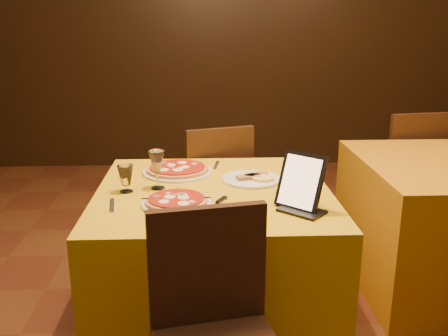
{
  "coord_description": "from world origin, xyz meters",
  "views": [
    {
      "loc": [
        -0.19,
        -1.78,
        1.52
      ],
      "look_at": [
        -0.09,
        0.44,
        0.86
      ],
      "focal_mm": 40.0,
      "sensor_mm": 36.0,
      "label": 1
    }
  ],
  "objects_px": {
    "pizza_near": "(176,202)",
    "water_glass": "(126,179)",
    "wine_glass": "(157,170)",
    "chair_main_far": "(211,191)",
    "pizza_far": "(178,170)",
    "chair_side_far": "(400,169)",
    "main_table": "(214,261)",
    "tablet": "(301,181)"
  },
  "relations": [
    {
      "from": "pizza_far",
      "to": "chair_main_far",
      "type": "bearing_deg",
      "value": 71.72
    },
    {
      "from": "wine_glass",
      "to": "water_glass",
      "type": "xyz_separation_m",
      "value": [
        -0.14,
        -0.04,
        -0.03
      ]
    },
    {
      "from": "pizza_near",
      "to": "pizza_far",
      "type": "xyz_separation_m",
      "value": [
        -0.02,
        0.48,
        -0.0
      ]
    },
    {
      "from": "main_table",
      "to": "chair_main_far",
      "type": "height_order",
      "value": "chair_main_far"
    },
    {
      "from": "pizza_near",
      "to": "tablet",
      "type": "height_order",
      "value": "tablet"
    },
    {
      "from": "main_table",
      "to": "chair_side_far",
      "type": "relative_size",
      "value": 1.21
    },
    {
      "from": "wine_glass",
      "to": "chair_side_far",
      "type": "bearing_deg",
      "value": 36.16
    },
    {
      "from": "chair_main_far",
      "to": "pizza_near",
      "type": "distance_m",
      "value": 1.08
    },
    {
      "from": "pizza_far",
      "to": "tablet",
      "type": "height_order",
      "value": "tablet"
    },
    {
      "from": "wine_glass",
      "to": "water_glass",
      "type": "distance_m",
      "value": 0.15
    },
    {
      "from": "tablet",
      "to": "wine_glass",
      "type": "bearing_deg",
      "value": -161.85
    },
    {
      "from": "pizza_far",
      "to": "wine_glass",
      "type": "bearing_deg",
      "value": -108.43
    },
    {
      "from": "chair_main_far",
      "to": "pizza_near",
      "type": "bearing_deg",
      "value": 63.48
    },
    {
      "from": "main_table",
      "to": "pizza_far",
      "type": "xyz_separation_m",
      "value": [
        -0.18,
        0.27,
        0.39
      ]
    },
    {
      "from": "chair_side_far",
      "to": "pizza_far",
      "type": "bearing_deg",
      "value": 23.0
    },
    {
      "from": "chair_main_far",
      "to": "pizza_far",
      "type": "distance_m",
      "value": 0.65
    },
    {
      "from": "chair_main_far",
      "to": "pizza_far",
      "type": "height_order",
      "value": "chair_main_far"
    },
    {
      "from": "wine_glass",
      "to": "chair_main_far",
      "type": "bearing_deg",
      "value": 71.67
    },
    {
      "from": "pizza_far",
      "to": "main_table",
      "type": "bearing_deg",
      "value": -56.0
    },
    {
      "from": "pizza_near",
      "to": "pizza_far",
      "type": "bearing_deg",
      "value": 91.96
    },
    {
      "from": "chair_side_far",
      "to": "wine_glass",
      "type": "relative_size",
      "value": 4.79
    },
    {
      "from": "water_glass",
      "to": "tablet",
      "type": "bearing_deg",
      "value": -17.46
    },
    {
      "from": "pizza_near",
      "to": "chair_main_far",
      "type": "bearing_deg",
      "value": 80.88
    },
    {
      "from": "chair_main_far",
      "to": "pizza_far",
      "type": "relative_size",
      "value": 2.51
    },
    {
      "from": "pizza_near",
      "to": "water_glass",
      "type": "height_order",
      "value": "water_glass"
    },
    {
      "from": "pizza_far",
      "to": "wine_glass",
      "type": "relative_size",
      "value": 1.91
    },
    {
      "from": "chair_side_far",
      "to": "water_glass",
      "type": "bearing_deg",
      "value": 26.37
    },
    {
      "from": "tablet",
      "to": "water_glass",
      "type": "bearing_deg",
      "value": -154.89
    },
    {
      "from": "chair_main_far",
      "to": "wine_glass",
      "type": "relative_size",
      "value": 4.79
    },
    {
      "from": "chair_main_far",
      "to": "tablet",
      "type": "distance_m",
      "value": 1.21
    },
    {
      "from": "pizza_near",
      "to": "tablet",
      "type": "bearing_deg",
      "value": -5.97
    },
    {
      "from": "chair_side_far",
      "to": "water_glass",
      "type": "relative_size",
      "value": 7.0
    },
    {
      "from": "chair_main_far",
      "to": "pizza_near",
      "type": "xyz_separation_m",
      "value": [
        -0.16,
        -1.03,
        0.31
      ]
    },
    {
      "from": "main_table",
      "to": "chair_main_far",
      "type": "xyz_separation_m",
      "value": [
        -0.0,
        0.82,
        0.08
      ]
    },
    {
      "from": "main_table",
      "to": "chair_main_far",
      "type": "bearing_deg",
      "value": 90.0
    },
    {
      "from": "pizza_far",
      "to": "chair_side_far",
      "type": "bearing_deg",
      "value": 31.51
    },
    {
      "from": "pizza_near",
      "to": "water_glass",
      "type": "relative_size",
      "value": 2.32
    },
    {
      "from": "pizza_far",
      "to": "water_glass",
      "type": "height_order",
      "value": "water_glass"
    },
    {
      "from": "wine_glass",
      "to": "tablet",
      "type": "xyz_separation_m",
      "value": [
        0.63,
        -0.28,
        0.03
      ]
    },
    {
      "from": "pizza_near",
      "to": "main_table",
      "type": "bearing_deg",
      "value": 51.89
    },
    {
      "from": "main_table",
      "to": "tablet",
      "type": "xyz_separation_m",
      "value": [
        0.36,
        -0.26,
        0.49
      ]
    },
    {
      "from": "pizza_far",
      "to": "water_glass",
      "type": "distance_m",
      "value": 0.37
    }
  ]
}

